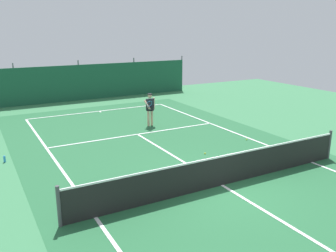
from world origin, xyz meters
name	(u,v)px	position (x,y,z in m)	size (l,w,h in m)	color
ground_plane	(222,185)	(0.00, 0.00, 0.00)	(36.00, 36.00, 0.00)	#387A4C
court_surface	(222,185)	(0.00, 0.00, 0.00)	(11.02, 26.60, 0.01)	#236038
tennis_net	(222,170)	(0.00, 0.00, 0.51)	(10.12, 0.10, 1.10)	black
back_fence	(78,89)	(0.00, 16.31, 0.67)	(16.30, 0.98, 2.70)	#195138
tennis_player	(150,107)	(1.21, 7.53, 0.96)	(0.68, 0.78, 1.64)	#D8AD8C
tennis_ball_near_player	(205,153)	(1.20, 2.65, 0.03)	(0.07, 0.07, 0.07)	#CCDB33
tennis_ball_midcourt	(247,139)	(3.84, 3.26, 0.03)	(0.07, 0.07, 0.07)	#CCDB33
parked_car	(115,80)	(3.50, 18.35, 0.84)	(2.15, 4.27, 1.68)	black
water_bottle	(5,159)	(-5.77, 5.53, 0.12)	(0.08, 0.08, 0.24)	#338CD8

